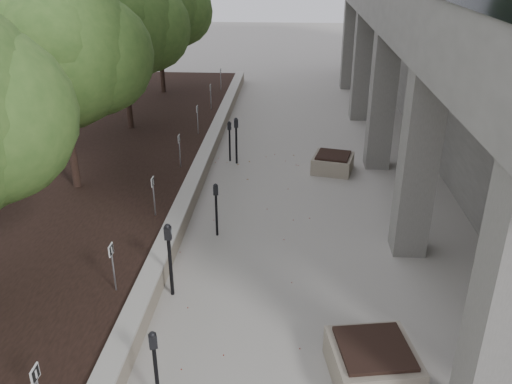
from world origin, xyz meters
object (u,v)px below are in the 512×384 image
(parking_meter_4, at_px, (230,141))
(parking_meter_1, at_px, (156,369))
(parking_meter_5, at_px, (236,141))
(planter_front, at_px, (373,361))
(crabapple_tree_4, at_px, (123,48))
(parking_meter_3, at_px, (216,210))
(crabapple_tree_3, at_px, (62,83))
(parking_meter_2, at_px, (170,260))
(crabapple_tree_5, at_px, (159,27))
(planter_back, at_px, (333,163))

(parking_meter_4, bearing_deg, parking_meter_1, -84.24)
(parking_meter_5, xyz_separation_m, planter_front, (3.01, -8.81, -0.44))
(crabapple_tree_4, bearing_deg, parking_meter_4, -27.50)
(parking_meter_3, bearing_deg, crabapple_tree_3, 149.25)
(crabapple_tree_3, height_order, parking_meter_2, crabapple_tree_3)
(crabapple_tree_3, height_order, planter_front, crabapple_tree_3)
(crabapple_tree_5, relative_size, parking_meter_4, 4.21)
(parking_meter_1, distance_m, parking_meter_5, 9.59)
(crabapple_tree_4, bearing_deg, planter_front, -57.65)
(parking_meter_2, height_order, parking_meter_5, parking_meter_2)
(crabapple_tree_5, relative_size, parking_meter_2, 3.53)
(crabapple_tree_3, xyz_separation_m, crabapple_tree_5, (0.00, 10.00, 0.00))
(parking_meter_5, bearing_deg, planter_front, -79.41)
(crabapple_tree_3, height_order, parking_meter_4, crabapple_tree_3)
(crabapple_tree_4, xyz_separation_m, crabapple_tree_5, (0.00, 5.00, 0.00))
(planter_front, bearing_deg, parking_meter_5, 108.87)
(parking_meter_2, distance_m, parking_meter_3, 2.43)
(crabapple_tree_5, bearing_deg, crabapple_tree_3, -90.00)
(planter_front, relative_size, planter_back, 1.12)
(parking_meter_3, distance_m, planter_back, 5.08)
(planter_front, height_order, planter_back, planter_front)
(parking_meter_5, bearing_deg, parking_meter_2, -102.78)
(crabapple_tree_3, xyz_separation_m, parking_meter_1, (3.75, -6.71, -2.45))
(crabapple_tree_5, relative_size, parking_meter_1, 4.08)
(crabapple_tree_5, bearing_deg, parking_meter_1, -77.36)
(parking_meter_5, bearing_deg, crabapple_tree_4, 143.30)
(crabapple_tree_4, relative_size, parking_meter_1, 4.08)
(crabapple_tree_3, bearing_deg, parking_meter_1, -60.82)
(parking_meter_3, relative_size, planter_front, 1.04)
(crabapple_tree_4, distance_m, parking_meter_3, 8.10)
(parking_meter_4, relative_size, planter_front, 1.02)
(parking_meter_3, relative_size, parking_meter_5, 0.89)
(parking_meter_3, bearing_deg, crabapple_tree_5, 100.66)
(parking_meter_1, distance_m, parking_meter_2, 2.73)
(crabapple_tree_5, bearing_deg, planter_front, -66.51)
(parking_meter_2, bearing_deg, crabapple_tree_3, 128.28)
(parking_meter_4, distance_m, planter_front, 9.59)
(parking_meter_3, bearing_deg, planter_front, -62.86)
(crabapple_tree_3, xyz_separation_m, planter_back, (6.84, 2.48, -2.86))
(crabapple_tree_3, relative_size, crabapple_tree_5, 1.00)
(crabapple_tree_3, xyz_separation_m, parking_meter_2, (3.37, -4.01, -2.35))
(parking_meter_1, height_order, parking_meter_4, parking_meter_1)
(parking_meter_1, height_order, planter_front, parking_meter_1)
(parking_meter_3, bearing_deg, parking_meter_1, -99.85)
(parking_meter_1, xyz_separation_m, parking_meter_4, (-0.06, 9.79, -0.02))
(crabapple_tree_5, distance_m, planter_front, 17.60)
(crabapple_tree_3, bearing_deg, planter_back, 19.92)
(parking_meter_5, xyz_separation_m, planter_back, (2.93, -0.40, -0.47))
(parking_meter_4, height_order, parking_meter_5, parking_meter_5)
(crabapple_tree_5, xyz_separation_m, parking_meter_3, (3.92, -11.65, -2.46))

